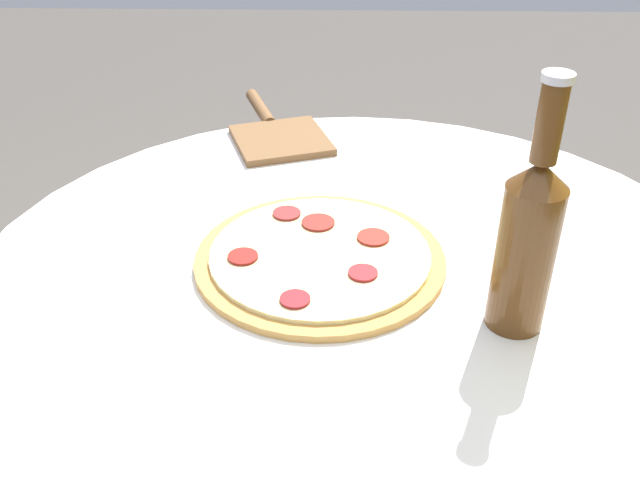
# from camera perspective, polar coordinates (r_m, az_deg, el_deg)

# --- Properties ---
(table) EXTENTS (0.98, 0.98, 0.71)m
(table) POSITION_cam_1_polar(r_m,az_deg,el_deg) (0.97, 3.08, -9.07)
(table) COLOR white
(table) RESTS_ON ground_plane
(pizza) EXTENTS (0.31, 0.31, 0.02)m
(pizza) POSITION_cam_1_polar(r_m,az_deg,el_deg) (0.89, -0.01, -0.65)
(pizza) COLOR #C68E47
(pizza) RESTS_ON table
(beer_bottle) EXTENTS (0.06, 0.06, 0.29)m
(beer_bottle) POSITION_cam_1_polar(r_m,az_deg,el_deg) (0.77, 16.30, 0.79)
(beer_bottle) COLOR #563314
(beer_bottle) RESTS_ON table
(pizza_paddle) EXTENTS (0.31, 0.19, 0.02)m
(pizza_paddle) POSITION_cam_1_polar(r_m,az_deg,el_deg) (1.23, -3.52, 9.25)
(pizza_paddle) COLOR brown
(pizza_paddle) RESTS_ON table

